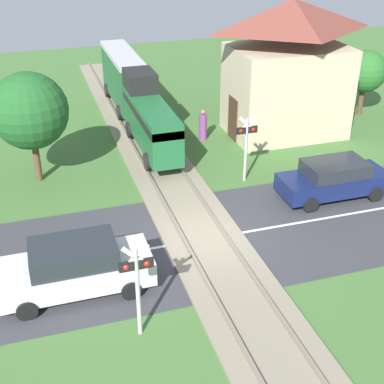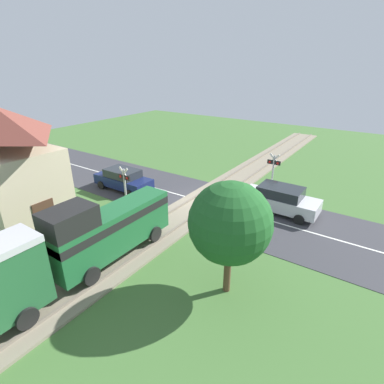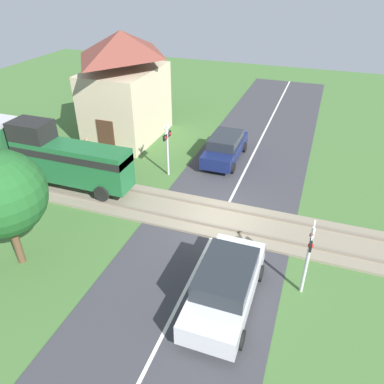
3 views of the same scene
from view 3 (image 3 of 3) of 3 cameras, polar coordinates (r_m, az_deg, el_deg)
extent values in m
plane|color=#426B33|center=(16.81, 4.35, -4.30)|extent=(60.00, 60.00, 0.00)
cube|color=#38383D|center=(16.80, 4.35, -4.28)|extent=(48.00, 6.40, 0.02)
cube|color=silver|center=(16.80, 4.35, -4.24)|extent=(48.00, 0.12, 0.00)
cube|color=gray|center=(16.77, 4.36, -4.14)|extent=(2.80, 48.00, 0.12)
cube|color=slate|center=(16.14, 3.66, -5.21)|extent=(0.10, 48.00, 0.12)
cube|color=slate|center=(17.28, 5.03, -2.49)|extent=(0.10, 48.00, 0.12)
cube|color=#1E6033|center=(19.00, -17.77, 4.25)|extent=(1.35, 5.99, 1.90)
cube|color=black|center=(18.78, -18.03, 5.67)|extent=(1.37, 5.99, 0.36)
cube|color=black|center=(19.71, -23.28, 8.65)|extent=(1.35, 1.92, 0.90)
cylinder|color=black|center=(17.92, -13.63, -0.31)|extent=(0.14, 0.76, 0.76)
cylinder|color=black|center=(18.95, -11.38, 1.86)|extent=(0.14, 0.76, 0.76)
cylinder|color=black|center=(20.12, -22.92, 1.67)|extent=(0.14, 0.76, 0.76)
cylinder|color=black|center=(21.04, -20.47, 3.54)|extent=(0.14, 0.76, 0.76)
cylinder|color=black|center=(22.72, -25.62, 4.45)|extent=(0.14, 0.76, 0.76)
cube|color=silver|center=(12.79, 5.09, -14.39)|extent=(4.55, 1.82, 0.74)
cube|color=#23282D|center=(12.32, 5.24, -12.25)|extent=(2.50, 1.67, 0.59)
cylinder|color=black|center=(14.24, 3.05, -10.52)|extent=(0.60, 0.18, 0.60)
cylinder|color=black|center=(13.99, 10.34, -12.07)|extent=(0.60, 0.18, 0.60)
cylinder|color=black|center=(12.31, -1.27, -19.28)|extent=(0.60, 0.18, 0.60)
cylinder|color=black|center=(12.01, 7.47, -21.42)|extent=(0.60, 0.18, 0.60)
cube|color=#141E4C|center=(21.71, 5.06, 6.47)|extent=(4.35, 1.69, 0.69)
cube|color=#23282D|center=(21.45, 5.14, 7.96)|extent=(2.40, 1.56, 0.54)
cylinder|color=black|center=(20.45, 6.24, 3.66)|extent=(0.60, 0.18, 0.60)
cylinder|color=black|center=(20.85, 1.73, 4.42)|extent=(0.60, 0.18, 0.60)
cylinder|color=black|center=(22.94, 8.02, 6.77)|extent=(0.60, 0.18, 0.60)
cylinder|color=black|center=(23.29, 3.94, 7.42)|extent=(0.60, 0.18, 0.60)
cylinder|color=#B7B7B7|center=(13.18, 17.12, -10.04)|extent=(0.12, 0.12, 2.77)
cube|color=black|center=(12.63, 17.74, -7.03)|extent=(0.90, 0.08, 0.28)
sphere|color=red|center=(12.42, 17.65, -7.78)|extent=(0.18, 0.18, 0.18)
sphere|color=red|center=(12.85, 17.84, -6.31)|extent=(0.18, 0.18, 0.18)
cube|color=silver|center=(12.48, 17.93, -6.14)|extent=(0.72, 0.04, 0.72)
cube|color=silver|center=(12.48, 17.93, -6.14)|extent=(0.72, 0.04, 0.72)
cylinder|color=#B7B7B7|center=(19.72, -3.74, 6.20)|extent=(0.12, 0.12, 2.77)
cube|color=black|center=(19.36, -3.83, 8.56)|extent=(0.90, 0.08, 0.28)
sphere|color=red|center=(19.59, -3.52, 8.86)|extent=(0.18, 0.18, 0.18)
sphere|color=red|center=(19.13, -4.15, 8.26)|extent=(0.18, 0.18, 0.18)
cube|color=silver|center=(19.26, -3.86, 9.24)|extent=(0.72, 0.04, 0.72)
cube|color=silver|center=(19.26, -3.86, 9.24)|extent=(0.72, 0.04, 0.72)
cube|color=#C6B793|center=(24.55, -9.89, 13.05)|extent=(5.50, 3.78, 4.37)
pyramid|color=brown|center=(23.66, -10.74, 21.38)|extent=(5.94, 4.08, 1.44)
cube|color=#472D1E|center=(22.74, -12.95, 8.10)|extent=(0.06, 1.10, 2.10)
cylinder|color=#7F3D84|center=(22.05, -15.54, 5.81)|extent=(0.38, 0.38, 1.29)
sphere|color=#936B4C|center=(21.74, -15.82, 7.62)|extent=(0.24, 0.24, 0.24)
cylinder|color=brown|center=(29.93, -6.81, 13.75)|extent=(0.28, 0.28, 1.46)
sphere|color=#286628|center=(29.46, -7.03, 16.87)|extent=(2.25, 2.25, 2.25)
cylinder|color=brown|center=(15.56, -25.13, -7.10)|extent=(0.28, 0.28, 1.75)
sphere|color=#1E5623|center=(14.40, -27.08, -0.24)|extent=(3.10, 3.10, 3.10)
camera|label=1|loc=(13.97, 77.31, 9.76)|focal=50.00mm
camera|label=2|loc=(18.90, -60.39, 11.88)|focal=28.00mm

